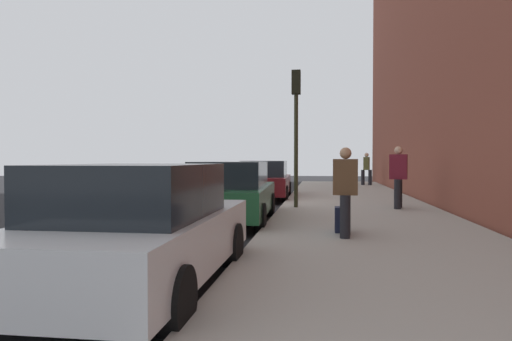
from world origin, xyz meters
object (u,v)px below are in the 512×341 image
at_px(pedestrian_burgundy_coat, 398,175).
at_px(pedestrian_brown_coat, 345,189).
at_px(traffic_light_pole, 296,114).
at_px(parked_car_white, 140,228).
at_px(parked_car_maroon, 265,180).
at_px(pedestrian_olive_coat, 367,168).
at_px(rolling_suitcase, 341,219).
at_px(parked_car_green, 231,192).

relative_size(pedestrian_burgundy_coat, pedestrian_brown_coat, 1.10).
relative_size(pedestrian_burgundy_coat, traffic_light_pole, 0.44).
bearing_deg(parked_car_white, parked_car_maroon, 0.26).
relative_size(parked_car_white, pedestrian_olive_coat, 2.43).
relative_size(pedestrian_burgundy_coat, rolling_suitcase, 2.11).
bearing_deg(parked_car_green, traffic_light_pole, -28.42).
distance_m(parked_car_green, pedestrian_burgundy_coat, 5.18).
distance_m(pedestrian_burgundy_coat, pedestrian_brown_coat, 5.55).
relative_size(parked_car_white, parked_car_maroon, 0.91).
bearing_deg(pedestrian_burgundy_coat, traffic_light_pole, 91.62).
distance_m(parked_car_white, pedestrian_olive_coat, 21.75).
height_order(parked_car_maroon, pedestrian_brown_coat, pedestrian_brown_coat).
xyz_separation_m(traffic_light_pole, rolling_suitcase, (-4.64, -1.12, -2.50)).
height_order(pedestrian_brown_coat, traffic_light_pole, traffic_light_pole).
distance_m(parked_car_green, rolling_suitcase, 3.26).
bearing_deg(pedestrian_olive_coat, parked_car_white, 167.82).
relative_size(parked_car_maroon, pedestrian_brown_coat, 2.92).
bearing_deg(rolling_suitcase, pedestrian_burgundy_coat, -21.21).
relative_size(parked_car_maroon, rolling_suitcase, 5.62).
bearing_deg(traffic_light_pole, pedestrian_olive_coat, -14.32).
height_order(parked_car_green, rolling_suitcase, parked_car_green).
relative_size(pedestrian_olive_coat, traffic_light_pole, 0.44).
height_order(pedestrian_olive_coat, pedestrian_burgundy_coat, pedestrian_burgundy_coat).
distance_m(parked_car_maroon, rolling_suitcase, 9.18).
xyz_separation_m(pedestrian_olive_coat, traffic_light_pole, (-12.63, 3.22, 1.80)).
bearing_deg(pedestrian_olive_coat, parked_car_green, 163.05).
distance_m(parked_car_green, parked_car_maroon, 6.82).
bearing_deg(pedestrian_brown_coat, traffic_light_pole, 12.87).
xyz_separation_m(parked_car_white, parked_car_maroon, (12.81, 0.06, 0.00)).
relative_size(parked_car_maroon, pedestrian_olive_coat, 2.68).
xyz_separation_m(pedestrian_brown_coat, traffic_light_pole, (5.18, 1.18, 1.88)).
distance_m(parked_car_maroon, pedestrian_brown_coat, 9.71).
relative_size(parked_car_maroon, pedestrian_burgundy_coat, 2.66).
bearing_deg(parked_car_maroon, traffic_light_pole, -161.19).
height_order(parked_car_green, traffic_light_pole, traffic_light_pole).
xyz_separation_m(pedestrian_olive_coat, pedestrian_brown_coat, (-17.80, 2.04, -0.08)).
bearing_deg(parked_car_white, parked_car_green, 0.65).
bearing_deg(pedestrian_brown_coat, pedestrian_olive_coat, -6.54).
bearing_deg(parked_car_white, traffic_light_pole, -8.98).
bearing_deg(rolling_suitcase, pedestrian_olive_coat, -6.95).
bearing_deg(pedestrian_olive_coat, parked_car_maroon, 151.20).
bearing_deg(parked_car_white, pedestrian_olive_coat, -12.18).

